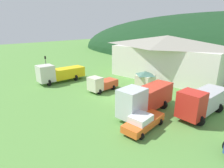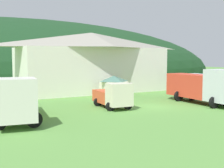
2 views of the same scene
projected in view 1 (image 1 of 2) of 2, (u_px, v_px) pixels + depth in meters
ground_plane at (115, 99)px, 25.45m from camera, size 200.00×200.00×0.00m
forested_hill_backdrop at (215, 54)px, 66.76m from camera, size 122.64×60.00×29.29m
depot_building at (166, 57)px, 34.33m from camera, size 21.20×9.26×8.13m
play_shed_cream at (145, 78)px, 30.55m from camera, size 2.82×2.72×2.57m
flatbed_truck_yellow at (59, 73)px, 32.70m from camera, size 4.11×8.67×3.37m
light_truck_cream at (101, 84)px, 28.18m from camera, size 2.77×4.95×2.43m
tow_truck_silver at (145, 98)px, 20.62m from camera, size 3.26×8.51×3.59m
crane_truck_red at (202, 101)px, 20.25m from camera, size 3.85×8.07×3.34m
service_pickup_orange at (143, 122)px, 17.64m from camera, size 2.34×5.10×1.66m
traffic_light_west at (46, 65)px, 34.86m from camera, size 0.20×0.32×4.32m
traffic_cone_near_pickup at (185, 117)px, 20.32m from camera, size 0.36×0.36×0.64m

